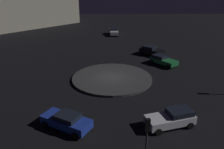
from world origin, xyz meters
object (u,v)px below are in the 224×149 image
(car_green, at_px, (163,60))
(store_building, at_px, (20,11))
(car_black, at_px, (151,51))
(traffic_light_east, at_px, (147,136))
(car_blue, at_px, (66,121))
(car_silver, at_px, (114,31))
(car_white, at_px, (172,118))

(car_green, height_order, store_building, store_building)
(car_black, xyz_separation_m, traffic_light_east, (25.70, -4.88, 2.23))
(car_black, height_order, car_blue, car_black)
(car_blue, bearing_deg, store_building, -37.72)
(car_silver, relative_size, traffic_light_east, 1.02)
(car_black, xyz_separation_m, car_green, (4.74, 0.93, -0.08))
(store_building, bearing_deg, car_silver, 115.34)
(car_black, bearing_deg, traffic_light_east, -61.99)
(car_white, xyz_separation_m, store_building, (-45.30, -28.46, 3.46))
(car_green, height_order, car_blue, car_blue)
(car_silver, bearing_deg, store_building, -114.22)
(car_black, distance_m, car_green, 4.83)
(car_black, xyz_separation_m, car_white, (20.35, -1.70, -0.04))
(traffic_light_east, bearing_deg, car_blue, 42.75)
(car_black, distance_m, store_building, 39.29)
(car_black, bearing_deg, car_silver, 150.13)
(car_black, height_order, store_building, store_building)
(car_black, bearing_deg, store_building, 179.16)
(store_building, bearing_deg, traffic_light_east, 73.59)
(car_green, relative_size, store_building, 0.15)
(car_blue, bearing_deg, traffic_light_east, 169.13)
(car_blue, distance_m, traffic_light_east, 8.23)
(car_silver, xyz_separation_m, traffic_light_east, (41.02, 1.12, 2.27))
(car_white, height_order, store_building, store_building)
(car_green, bearing_deg, store_building, -173.82)
(store_building, bearing_deg, car_black, 97.46)
(store_building, bearing_deg, car_blue, 69.97)
(car_blue, distance_m, car_white, 9.22)
(car_white, bearing_deg, car_green, -115.60)
(car_green, relative_size, car_silver, 0.98)
(traffic_light_east, relative_size, store_building, 0.15)
(car_silver, bearing_deg, car_white, 4.38)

